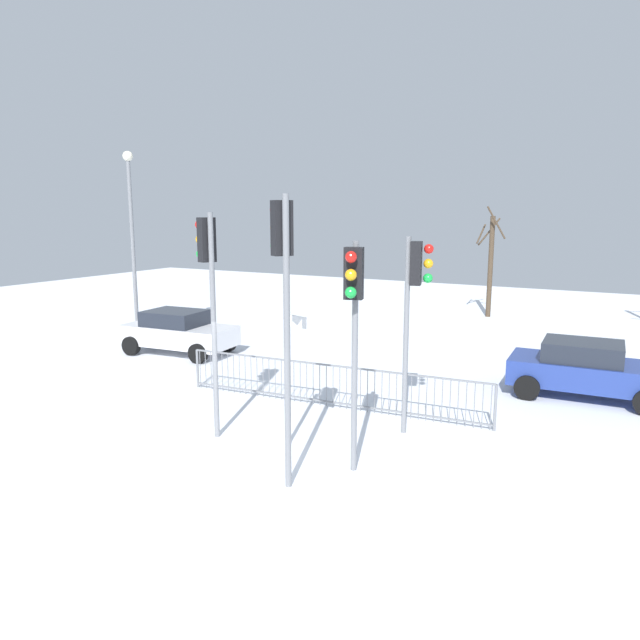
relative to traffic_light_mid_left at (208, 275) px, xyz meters
name	(u,v)px	position (x,y,z in m)	size (l,w,h in m)	color
ground_plane	(248,457)	(1.34, -0.62, -3.45)	(60.00, 60.00, 0.00)	white
traffic_light_mid_left	(208,275)	(0.00, 0.00, 0.00)	(0.55, 0.38, 4.72)	slate
traffic_light_rear_left	(354,306)	(3.44, -0.28, -0.35)	(0.36, 0.56, 4.23)	slate
traffic_light_foreground_left	(414,291)	(3.68, 2.13, -0.35)	(0.56, 0.36, 4.23)	slate
traffic_light_rear_right	(283,277)	(2.58, -1.20, 0.20)	(0.50, 0.44, 5.01)	slate
direction_sign_post	(290,366)	(1.75, 0.30, -1.78)	(0.75, 0.30, 2.97)	slate
pedestrian_guard_railing	(330,385)	(1.33, 2.84, -2.90)	(7.92, 0.66, 1.07)	slate
car_blue_mid	(586,369)	(6.76, 6.67, -2.69)	(3.87, 2.06, 1.47)	navy
car_white_near	(178,331)	(-5.78, 5.29, -2.69)	(3.93, 2.20, 1.47)	silver
street_lamp	(132,227)	(-8.56, 6.12, 0.75)	(0.36, 0.36, 6.88)	slate
bare_tree_right	(490,263)	(1.75, 17.68, -0.98)	(1.33, 1.34, 5.02)	#473828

